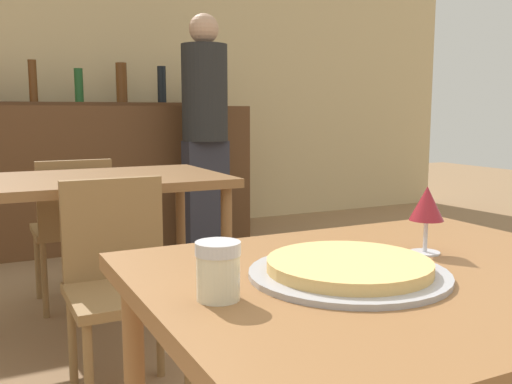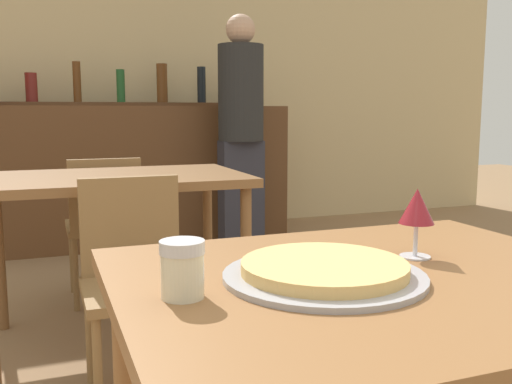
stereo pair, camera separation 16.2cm
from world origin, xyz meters
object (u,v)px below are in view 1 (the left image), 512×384
at_px(cheese_shaker, 217,270).
at_px(person_standing, 205,125).
at_px(chair_far_side_front, 121,273).
at_px(pizza_tray, 349,269).
at_px(chair_far_side_back, 73,222).
at_px(wine_glass, 427,206).

bearing_deg(cheese_shaker, person_standing, 68.99).
height_order(chair_far_side_front, pizza_tray, chair_far_side_front).
distance_m(chair_far_side_front, chair_far_side_back, 1.10).
xyz_separation_m(chair_far_side_front, person_standing, (1.10, 1.96, 0.49)).
xyz_separation_m(pizza_tray, cheese_shaker, (-0.29, -0.01, 0.04)).
distance_m(pizza_tray, cheese_shaker, 0.29).
relative_size(chair_far_side_front, chair_far_side_back, 1.00).
bearing_deg(pizza_tray, chair_far_side_front, 100.26).
distance_m(chair_far_side_front, pizza_tray, 1.18).
bearing_deg(person_standing, cheese_shaker, -111.01).
bearing_deg(person_standing, wine_glass, -101.76).
relative_size(pizza_tray, person_standing, 0.23).
xyz_separation_m(chair_far_side_front, cheese_shaker, (-0.09, -1.14, 0.32)).
height_order(chair_far_side_front, person_standing, person_standing).
xyz_separation_m(cheese_shaker, person_standing, (1.19, 3.09, 0.17)).
bearing_deg(cheese_shaker, pizza_tray, 1.73).
relative_size(chair_far_side_front, cheese_shaker, 7.84).
xyz_separation_m(chair_far_side_back, cheese_shaker, (-0.09, -2.23, 0.32)).
xyz_separation_m(chair_far_side_back, person_standing, (1.10, 0.86, 0.49)).
distance_m(cheese_shaker, person_standing, 3.32).
height_order(chair_far_side_front, chair_far_side_back, same).
bearing_deg(chair_far_side_front, person_standing, 60.60).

